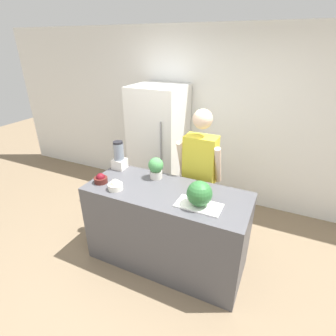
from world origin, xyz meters
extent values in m
plane|color=#7F6B51|center=(0.00, 0.00, 0.00)|extent=(14.00, 14.00, 0.00)
cube|color=white|center=(0.00, 2.06, 1.30)|extent=(8.00, 0.06, 2.60)
cube|color=#4C4C51|center=(0.00, 0.36, 0.48)|extent=(1.75, 0.73, 0.95)
cube|color=white|center=(-0.73, 1.64, 0.90)|extent=(0.74, 0.73, 1.81)
cylinder|color=gray|center=(-0.51, 1.26, 1.09)|extent=(0.02, 0.02, 0.63)
cube|color=#333338|center=(0.17, 0.92, 0.41)|extent=(0.28, 0.18, 0.82)
cube|color=gold|center=(0.17, 0.92, 1.11)|extent=(0.38, 0.22, 0.58)
sphere|color=beige|center=(0.17, 0.92, 1.60)|extent=(0.22, 0.22, 0.22)
cylinder|color=beige|center=(-0.05, 0.88, 1.10)|extent=(0.07, 0.24, 0.49)
cylinder|color=beige|center=(0.39, 0.88, 1.10)|extent=(0.07, 0.24, 0.49)
cube|color=white|center=(0.40, 0.24, 0.96)|extent=(0.44, 0.23, 0.01)
sphere|color=#2D6B33|center=(0.40, 0.24, 1.09)|extent=(0.24, 0.24, 0.24)
cylinder|color=#511E19|center=(-0.74, 0.22, 0.98)|extent=(0.15, 0.15, 0.06)
sphere|color=maroon|center=(-0.74, 0.22, 1.01)|extent=(0.10, 0.10, 0.10)
cylinder|color=white|center=(-0.50, 0.16, 0.98)|extent=(0.16, 0.16, 0.06)
sphere|color=white|center=(-0.50, 0.16, 1.02)|extent=(0.10, 0.10, 0.10)
cube|color=silver|center=(-0.76, 0.61, 1.01)|extent=(0.15, 0.15, 0.12)
cylinder|color=gray|center=(-0.76, 0.61, 1.17)|extent=(0.12, 0.12, 0.20)
cylinder|color=black|center=(-0.76, 0.61, 1.29)|extent=(0.12, 0.12, 0.02)
cylinder|color=beige|center=(-0.23, 0.57, 1.00)|extent=(0.14, 0.14, 0.09)
sphere|color=#478E4C|center=(-0.23, 0.57, 1.11)|extent=(0.17, 0.17, 0.17)
camera|label=1|loc=(1.02, -1.77, 2.36)|focal=28.00mm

